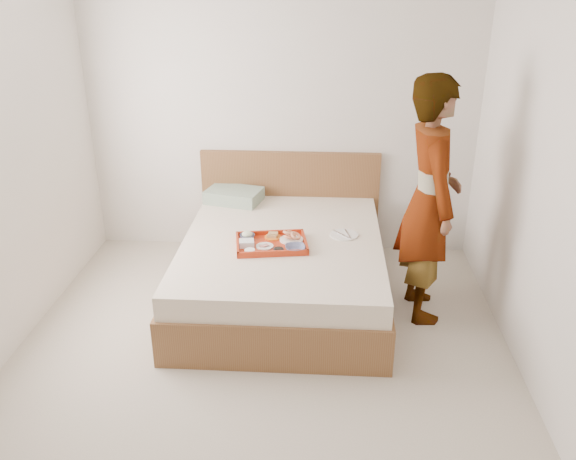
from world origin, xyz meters
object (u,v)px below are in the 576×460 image
at_px(tray, 271,243).
at_px(dinner_plate, 344,235).
at_px(person, 430,201).
at_px(bed, 283,268).

relative_size(tray, dinner_plate, 2.40).
height_order(tray, person, person).
xyz_separation_m(dinner_plate, person, (0.60, -0.21, 0.39)).
relative_size(bed, person, 1.08).
bearing_deg(bed, dinner_plate, 10.54).
height_order(bed, tray, tray).
xyz_separation_m(bed, tray, (-0.07, -0.14, 0.29)).
relative_size(bed, dinner_plate, 8.97).
xyz_separation_m(bed, dinner_plate, (0.49, 0.09, 0.27)).
bearing_deg(bed, tray, -117.77).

